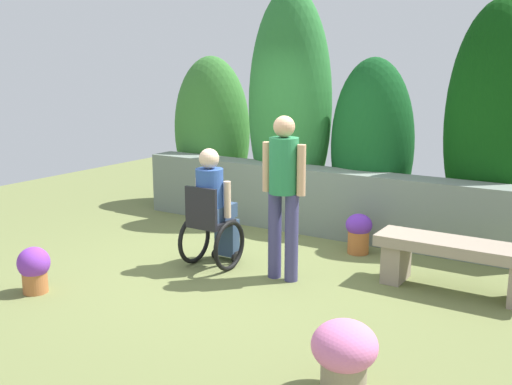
% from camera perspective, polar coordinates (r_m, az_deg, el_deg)
% --- Properties ---
extents(ground_plane, '(12.72, 12.72, 0.00)m').
position_cam_1_polar(ground_plane, '(6.62, -1.02, -7.28)').
color(ground_plane, olive).
extents(stone_retaining_wall, '(5.34, 0.42, 0.87)m').
position_cam_1_polar(stone_retaining_wall, '(7.94, 5.73, -0.77)').
color(stone_retaining_wall, slate).
rests_on(stone_retaining_wall, ground).
extents(hedge_backdrop, '(5.54, 1.16, 3.26)m').
position_cam_1_polar(hedge_backdrop, '(8.34, 6.94, 6.50)').
color(hedge_backdrop, '#36752F').
rests_on(hedge_backdrop, ground).
extents(stone_bench, '(1.58, 0.47, 0.52)m').
position_cam_1_polar(stone_bench, '(6.18, 18.76, -5.97)').
color(stone_bench, gray).
rests_on(stone_bench, ground).
extents(person_in_wheelchair, '(0.53, 0.66, 1.33)m').
position_cam_1_polar(person_in_wheelchair, '(6.55, -4.16, -1.85)').
color(person_in_wheelchair, black).
rests_on(person_in_wheelchair, ground).
extents(person_standing_companion, '(0.49, 0.30, 1.71)m').
position_cam_1_polar(person_standing_companion, '(6.04, 2.67, 0.57)').
color(person_standing_companion, '#403E6F').
rests_on(person_standing_companion, ground).
extents(flower_pot_purple_near, '(0.32, 0.32, 0.46)m').
position_cam_1_polar(flower_pot_purple_near, '(6.26, -20.56, -6.82)').
color(flower_pot_purple_near, '#B26738').
rests_on(flower_pot_purple_near, ground).
extents(flower_pot_terracotta_by_wall, '(0.31, 0.31, 0.48)m').
position_cam_1_polar(flower_pot_terracotta_by_wall, '(7.16, 9.84, -3.69)').
color(flower_pot_terracotta_by_wall, '#B96731').
rests_on(flower_pot_terracotta_by_wall, ground).
extents(flower_pot_red_accent, '(0.46, 0.46, 0.52)m').
position_cam_1_polar(flower_pot_red_accent, '(4.20, 8.48, -15.04)').
color(flower_pot_red_accent, gray).
rests_on(flower_pot_red_accent, ground).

